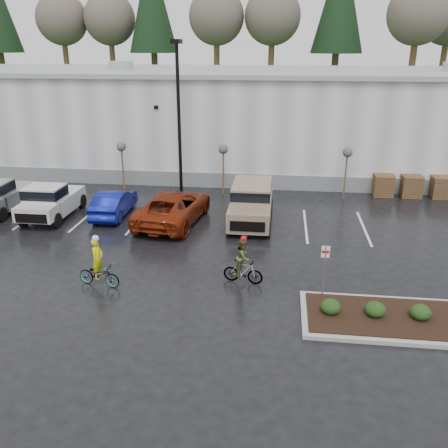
# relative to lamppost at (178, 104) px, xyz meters

# --- Properties ---
(ground) EXTENTS (120.00, 120.00, 0.00)m
(ground) POSITION_rel_lamppost_xyz_m (4.00, -12.00, -5.69)
(ground) COLOR black
(ground) RESTS_ON ground
(warehouse) EXTENTS (60.50, 15.50, 7.20)m
(warehouse) POSITION_rel_lamppost_xyz_m (4.00, 9.99, -2.04)
(warehouse) COLOR #B2B3B6
(warehouse) RESTS_ON ground
(wooded_ridge) EXTENTS (80.00, 25.00, 6.00)m
(wooded_ridge) POSITION_rel_lamppost_xyz_m (4.00, 33.00, -2.69)
(wooded_ridge) COLOR #203C19
(wooded_ridge) RESTS_ON ground
(lamppost) EXTENTS (0.50, 1.00, 9.22)m
(lamppost) POSITION_rel_lamppost_xyz_m (0.00, 0.00, 0.00)
(lamppost) COLOR black
(lamppost) RESTS_ON ground
(sapling_west) EXTENTS (0.60, 0.60, 3.20)m
(sapling_west) POSITION_rel_lamppost_xyz_m (-4.00, 1.00, -2.96)
(sapling_west) COLOR #4C321E
(sapling_west) RESTS_ON ground
(sapling_mid) EXTENTS (0.60, 0.60, 3.20)m
(sapling_mid) POSITION_rel_lamppost_xyz_m (2.50, 1.00, -2.96)
(sapling_mid) COLOR #4C321E
(sapling_mid) RESTS_ON ground
(sapling_east) EXTENTS (0.60, 0.60, 3.20)m
(sapling_east) POSITION_rel_lamppost_xyz_m (10.00, 1.00, -2.96)
(sapling_east) COLOR #4C321E
(sapling_east) RESTS_ON ground
(pallet_stack_a) EXTENTS (1.20, 1.20, 1.35)m
(pallet_stack_a) POSITION_rel_lamppost_xyz_m (12.50, 2.00, -5.01)
(pallet_stack_a) COLOR #4C321E
(pallet_stack_a) RESTS_ON ground
(pallet_stack_b) EXTENTS (1.20, 1.20, 1.35)m
(pallet_stack_b) POSITION_rel_lamppost_xyz_m (14.20, 2.00, -5.01)
(pallet_stack_b) COLOR #4C321E
(pallet_stack_b) RESTS_ON ground
(pallet_stack_c) EXTENTS (1.20, 1.20, 1.35)m
(pallet_stack_c) POSITION_rel_lamppost_xyz_m (16.00, 2.00, -5.01)
(pallet_stack_c) COLOR #4C321E
(pallet_stack_c) RESTS_ON ground
(curb_island) EXTENTS (8.00, 3.00, 0.15)m
(curb_island) POSITION_rel_lamppost_xyz_m (11.00, -13.00, -5.61)
(curb_island) COLOR gray
(curb_island) RESTS_ON ground
(mulch_bed) EXTENTS (7.60, 2.60, 0.04)m
(mulch_bed) POSITION_rel_lamppost_xyz_m (11.00, -13.00, -5.52)
(mulch_bed) COLOR black
(mulch_bed) RESTS_ON curb_island
(shrub_a) EXTENTS (0.70, 0.70, 0.52)m
(shrub_a) POSITION_rel_lamppost_xyz_m (8.00, -13.00, -5.27)
(shrub_a) COLOR #1A3412
(shrub_a) RESTS_ON curb_island
(shrub_b) EXTENTS (0.70, 0.70, 0.52)m
(shrub_b) POSITION_rel_lamppost_xyz_m (9.50, -13.00, -5.27)
(shrub_b) COLOR #1A3412
(shrub_b) RESTS_ON curb_island
(shrub_c) EXTENTS (0.70, 0.70, 0.52)m
(shrub_c) POSITION_rel_lamppost_xyz_m (11.00, -13.00, -5.27)
(shrub_c) COLOR #1A3412
(shrub_c) RESTS_ON curb_island
(fire_lane_sign) EXTENTS (0.30, 0.05, 2.20)m
(fire_lane_sign) POSITION_rel_lamppost_xyz_m (7.80, -11.80, -4.28)
(fire_lane_sign) COLOR gray
(fire_lane_sign) RESTS_ON ground
(pickup_silver) EXTENTS (2.10, 5.20, 1.96)m
(pickup_silver) POSITION_rel_lamppost_xyz_m (-9.62, -3.59, -4.71)
(pickup_silver) COLOR #A6A9AD
(pickup_silver) RESTS_ON ground
(pickup_white) EXTENTS (2.10, 5.20, 1.96)m
(pickup_white) POSITION_rel_lamppost_xyz_m (-6.28, -4.12, -4.71)
(pickup_white) COLOR beige
(pickup_white) RESTS_ON ground
(car_blue) EXTENTS (1.63, 4.38, 1.43)m
(car_blue) POSITION_rel_lamppost_xyz_m (-3.03, -3.65, -4.97)
(car_blue) COLOR navy
(car_blue) RESTS_ON ground
(car_red) EXTENTS (3.53, 6.38, 1.69)m
(car_red) POSITION_rel_lamppost_xyz_m (0.49, -4.33, -4.84)
(car_red) COLOR maroon
(car_red) RESTS_ON ground
(suv_tan) EXTENTS (2.20, 5.10, 2.06)m
(suv_tan) POSITION_rel_lamppost_xyz_m (4.60, -3.97, -4.66)
(suv_tan) COLOR gray
(suv_tan) RESTS_ON ground
(cyclist_hivis) EXTENTS (1.84, 0.94, 2.13)m
(cyclist_hivis) POSITION_rel_lamppost_xyz_m (-0.84, -11.72, -5.02)
(cyclist_hivis) COLOR #3F3F44
(cyclist_hivis) RESTS_ON ground
(cyclist_olive) EXTENTS (1.61, 0.80, 2.02)m
(cyclist_olive) POSITION_rel_lamppost_xyz_m (4.76, -10.81, -4.93)
(cyclist_olive) COLOR #3F3F44
(cyclist_olive) RESTS_ON ground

